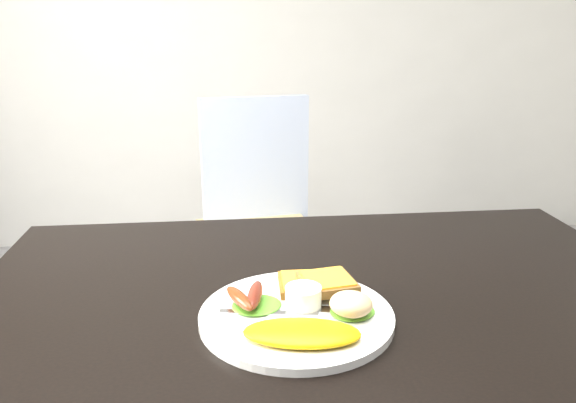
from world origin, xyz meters
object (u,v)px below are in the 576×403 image
dining_table (326,305)px  dining_chair (259,239)px  plate (296,316)px  person (162,199)px

dining_table → dining_chair: size_ratio=2.96×
plate → dining_table: bearing=52.7°
dining_table → plate: (-0.06, -0.08, 0.03)m
dining_chair → person: size_ratio=0.29×
dining_table → plate: 0.10m
dining_chair → person: bearing=-146.3°
dining_chair → plate: (-0.00, -1.12, 0.31)m
dining_chair → plate: 1.16m
person → plate: size_ratio=4.68×
dining_table → person: 0.85m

